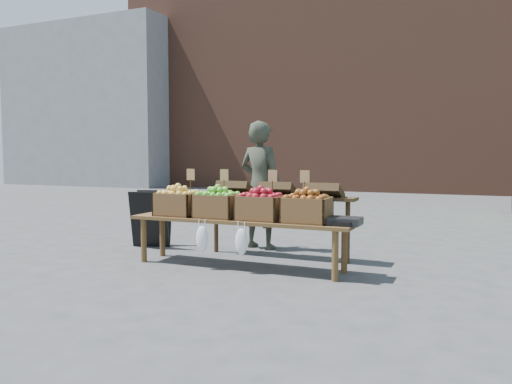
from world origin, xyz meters
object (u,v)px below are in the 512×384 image
at_px(weighing_scale, 345,221).
at_px(display_bench, 239,243).
at_px(back_table, 278,217).
at_px(crate_red_apples, 261,208).
at_px(chalkboard_sign, 151,218).
at_px(crate_golden_apples, 178,204).
at_px(crate_russet_pears, 218,206).
at_px(crate_green_apples, 307,210).
at_px(vendor, 261,185).

bearing_deg(weighing_scale, display_bench, 180.00).
distance_m(back_table, crate_red_apples, 0.75).
distance_m(chalkboard_sign, crate_golden_apples, 1.18).
bearing_deg(chalkboard_sign, back_table, -15.63).
bearing_deg(crate_golden_apples, back_table, 34.71).
relative_size(chalkboard_sign, display_bench, 0.30).
distance_m(chalkboard_sign, crate_russet_pears, 1.63).
bearing_deg(crate_green_apples, back_table, 130.31).
relative_size(display_bench, weighing_scale, 7.94).
xyz_separation_m(back_table, crate_russet_pears, (-0.49, -0.72, 0.19)).
bearing_deg(back_table, crate_russet_pears, -124.20).
bearing_deg(crate_golden_apples, weighing_scale, 0.00).
bearing_deg(back_table, crate_red_apples, -85.18).
bearing_deg(crate_red_apples, back_table, 94.82).
distance_m(back_table, crate_russet_pears, 0.89).
xyz_separation_m(crate_russet_pears, weighing_scale, (1.52, 0.00, -0.10)).
height_order(vendor, weighing_scale, vendor).
distance_m(back_table, weighing_scale, 1.26).
bearing_deg(crate_golden_apples, crate_russet_pears, 0.00).
relative_size(crate_russet_pears, weighing_scale, 1.47).
relative_size(crate_red_apples, weighing_scale, 1.47).
relative_size(crate_golden_apples, crate_green_apples, 1.00).
distance_m(crate_golden_apples, crate_red_apples, 1.10).
bearing_deg(crate_golden_apples, chalkboard_sign, 142.22).
relative_size(crate_golden_apples, crate_russet_pears, 1.00).
xyz_separation_m(crate_golden_apples, crate_green_apples, (1.65, 0.00, 0.00)).
relative_size(crate_red_apples, crate_green_apples, 1.00).
distance_m(vendor, weighing_scale, 1.93).
bearing_deg(vendor, crate_green_apples, 142.78).
distance_m(back_table, display_bench, 0.79).
distance_m(vendor, chalkboard_sign, 1.64).
relative_size(crate_golden_apples, crate_red_apples, 1.00).
bearing_deg(back_table, weighing_scale, -34.81).
bearing_deg(back_table, crate_green_apples, -49.69).
height_order(crate_golden_apples, crate_russet_pears, same).
relative_size(display_bench, crate_golden_apples, 5.40).
distance_m(crate_golden_apples, crate_russet_pears, 0.55).
relative_size(vendor, chalkboard_sign, 2.19).
bearing_deg(back_table, chalkboard_sign, -179.29).
bearing_deg(crate_russet_pears, weighing_scale, 0.00).
bearing_deg(chalkboard_sign, crate_red_apples, -35.55).
xyz_separation_m(chalkboard_sign, display_bench, (1.72, -0.70, -0.12)).
height_order(vendor, crate_red_apples, vendor).
distance_m(vendor, back_table, 0.76).
height_order(chalkboard_sign, crate_russet_pears, crate_russet_pears).
height_order(crate_golden_apples, weighing_scale, crate_golden_apples).
height_order(chalkboard_sign, back_table, back_table).
relative_size(crate_golden_apples, weighing_scale, 1.47).
bearing_deg(crate_russet_pears, crate_golden_apples, 180.00).
xyz_separation_m(back_table, crate_red_apples, (0.06, -0.72, 0.19)).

